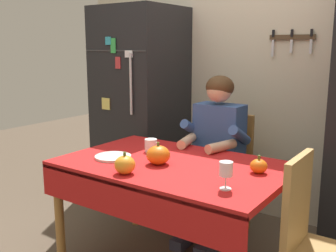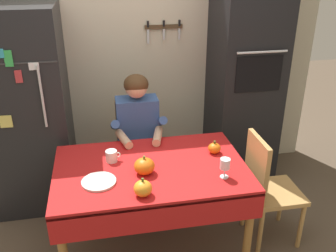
# 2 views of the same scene
# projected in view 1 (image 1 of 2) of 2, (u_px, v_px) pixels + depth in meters

# --- Properties ---
(back_wall_assembly) EXTENTS (3.70, 0.13, 2.60)m
(back_wall_assembly) POSITION_uv_depth(u_px,v_px,m) (261.00, 65.00, 3.33)
(back_wall_assembly) COLOR beige
(back_wall_assembly) RESTS_ON ground
(refrigerator) EXTENTS (0.68, 0.71, 1.80)m
(refrigerator) POSITION_uv_depth(u_px,v_px,m) (141.00, 107.00, 3.66)
(refrigerator) COLOR black
(refrigerator) RESTS_ON ground
(dining_table) EXTENTS (1.40, 0.90, 0.74)m
(dining_table) POSITION_uv_depth(u_px,v_px,m) (171.00, 176.00, 2.46)
(dining_table) COLOR #9E6B33
(dining_table) RESTS_ON ground
(chair_behind_person) EXTENTS (0.40, 0.40, 0.93)m
(chair_behind_person) POSITION_uv_depth(u_px,v_px,m) (225.00, 167.00, 3.14)
(chair_behind_person) COLOR #9E6B33
(chair_behind_person) RESTS_ON ground
(seated_person) EXTENTS (0.47, 0.55, 1.25)m
(seated_person) POSITION_uv_depth(u_px,v_px,m) (215.00, 144.00, 2.94)
(seated_person) COLOR #38384C
(seated_person) RESTS_ON ground
(chair_right_side) EXTENTS (0.40, 0.40, 0.93)m
(chair_right_side) POSITION_uv_depth(u_px,v_px,m) (315.00, 241.00, 1.94)
(chair_right_side) COLOR tan
(chair_right_side) RESTS_ON ground
(coffee_mug) EXTENTS (0.11, 0.09, 0.09)m
(coffee_mug) POSITION_uv_depth(u_px,v_px,m) (151.00, 145.00, 2.71)
(coffee_mug) COLOR white
(coffee_mug) RESTS_ON dining_table
(wine_glass) EXTENTS (0.07, 0.07, 0.15)m
(wine_glass) POSITION_uv_depth(u_px,v_px,m) (226.00, 170.00, 1.98)
(wine_glass) COLOR white
(wine_glass) RESTS_ON dining_table
(pumpkin_large) EXTENTS (0.10, 0.10, 0.10)m
(pumpkin_large) POSITION_uv_depth(u_px,v_px,m) (259.00, 166.00, 2.25)
(pumpkin_large) COLOR orange
(pumpkin_large) RESTS_ON dining_table
(pumpkin_medium) EXTENTS (0.12, 0.12, 0.13)m
(pumpkin_medium) POSITION_uv_depth(u_px,v_px,m) (125.00, 165.00, 2.23)
(pumpkin_medium) COLOR orange
(pumpkin_medium) RESTS_ON dining_table
(pumpkin_small) EXTENTS (0.15, 0.15, 0.14)m
(pumpkin_small) POSITION_uv_depth(u_px,v_px,m) (158.00, 155.00, 2.42)
(pumpkin_small) COLOR orange
(pumpkin_small) RESTS_ON dining_table
(serving_tray) EXTENTS (0.24, 0.24, 0.02)m
(serving_tray) POSITION_uv_depth(u_px,v_px,m) (113.00, 157.00, 2.56)
(serving_tray) COLOR silver
(serving_tray) RESTS_ON dining_table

